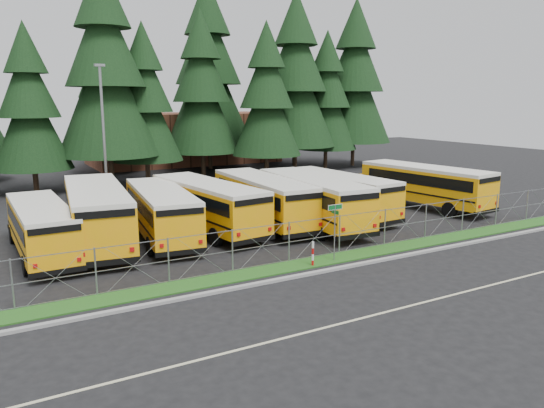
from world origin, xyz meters
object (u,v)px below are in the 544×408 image
Objects in this scene: bus_east at (420,187)px; bus_2 at (160,213)px; bus_1 at (96,215)px; bus_6 at (335,195)px; bus_3 at (205,206)px; bus_0 at (41,230)px; striped_bollard at (313,254)px; street_sign at (335,220)px; bus_4 at (261,201)px; bus_5 at (309,201)px; light_standard at (103,131)px.

bus_2 is at bearing 169.71° from bus_east.
bus_1 is 1.12× the size of bus_6.
bus_3 is 16.28m from bus_east.
bus_0 is 8.55× the size of striped_bollard.
street_sign is (5.95, -8.31, 0.59)m from bus_2.
bus_east reaches higher than bus_4.
bus_0 is at bearing 146.82° from street_sign.
bus_5 is 7.48m from street_sign.
light_standard is at bearing 141.04° from bus_east.
striped_bollard is at bearing -172.73° from street_sign.
bus_2 is 1.08× the size of light_standard.
bus_east reaches higher than bus_0.
bus_5 is at bearing -23.21° from bus_3.
bus_6 is 0.95× the size of bus_east.
bus_4 is (6.52, 0.16, 0.07)m from bus_2.
bus_1 reaches higher than bus_6.
bus_3 is 1.12× the size of light_standard.
light_standard reaches higher than striped_bollard.
light_standard is at bearing 131.39° from bus_5.
light_standard is (-9.48, 12.47, 3.97)m from bus_5.
bus_5 is (15.25, -1.16, 0.19)m from bus_0.
bus_4 reaches higher than street_sign.
bus_east is 16.40m from striped_bollard.
bus_3 is 1.04× the size of bus_6.
bus_2 reaches higher than street_sign.
bus_east is at bearing 8.00° from bus_5.
bus_0 is 0.89× the size of bus_east.
bus_5 is 9.75× the size of striped_bollard.
bus_0 is 6.25m from bus_2.
bus_3 is 6.46m from bus_5.
light_standard is at bearing 133.87° from bus_6.
bus_1 is at bearing -105.42° from light_standard.
bus_east reaches higher than bus_3.
bus_6 is 7.17m from bus_east.
striped_bollard is 0.12× the size of light_standard.
street_sign is (3.13, -8.67, 0.54)m from bus_3.
bus_1 is at bearing 131.54° from striped_bollard.
bus_east is (10.05, 0.68, -0.02)m from bus_5.
bus_4 is (3.70, -0.21, 0.02)m from bus_3.
light_standard is at bearing 81.65° from bus_1.
bus_0 is at bearing 177.90° from bus_3.
striped_bollard is (-1.94, -8.64, -0.91)m from bus_4.
bus_5 reaches higher than bus_0.
bus_2 is 0.95× the size of bus_east.
bus_5 is 16.16m from light_standard.
bus_3 is at bearing 168.02° from bus_east.
bus_5 is (9.00, -1.49, 0.09)m from bus_2.
bus_5 reaches higher than bus_4.
bus_east is (19.05, -0.82, 0.08)m from bus_2.
bus_4 is 4.09× the size of street_sign.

